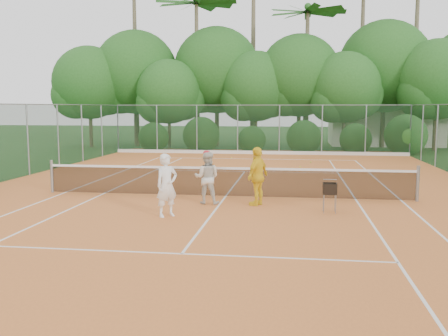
{
  "coord_description": "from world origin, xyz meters",
  "views": [
    {
      "loc": [
        2.14,
        -15.74,
        2.89
      ],
      "look_at": [
        0.12,
        -1.2,
        1.1
      ],
      "focal_mm": 40.0,
      "sensor_mm": 36.0,
      "label": 1
    }
  ],
  "objects_px": {
    "player_white": "(167,185)",
    "player_center_grp": "(207,177)",
    "player_yellow": "(258,176)",
    "ball_hopper": "(330,189)"
  },
  "relations": [
    {
      "from": "player_center_grp",
      "to": "player_yellow",
      "type": "xyz_separation_m",
      "value": [
        1.52,
        -0.03,
        0.07
      ]
    },
    {
      "from": "player_white",
      "to": "player_center_grp",
      "type": "xyz_separation_m",
      "value": [
        0.74,
        1.91,
        -0.04
      ]
    },
    {
      "from": "player_yellow",
      "to": "ball_hopper",
      "type": "height_order",
      "value": "player_yellow"
    },
    {
      "from": "player_white",
      "to": "player_yellow",
      "type": "bearing_deg",
      "value": -3.94
    },
    {
      "from": "player_white",
      "to": "ball_hopper",
      "type": "height_order",
      "value": "player_white"
    },
    {
      "from": "player_yellow",
      "to": "player_white",
      "type": "bearing_deg",
      "value": -24.55
    },
    {
      "from": "ball_hopper",
      "to": "player_center_grp",
      "type": "bearing_deg",
      "value": -173.29
    },
    {
      "from": "player_white",
      "to": "player_center_grp",
      "type": "height_order",
      "value": "player_white"
    },
    {
      "from": "player_white",
      "to": "player_center_grp",
      "type": "bearing_deg",
      "value": 25.22
    },
    {
      "from": "player_center_grp",
      "to": "ball_hopper",
      "type": "xyz_separation_m",
      "value": [
        3.55,
        -0.79,
        -0.15
      ]
    }
  ]
}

